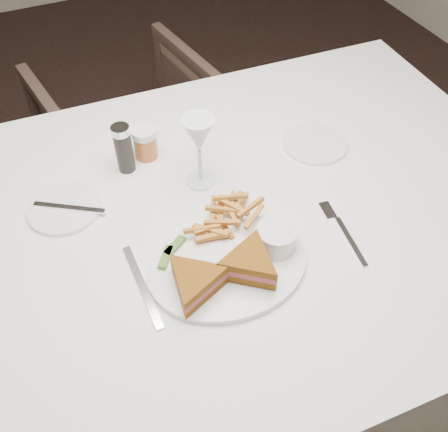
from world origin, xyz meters
name	(u,v)px	position (x,y,z in m)	size (l,w,h in m)	color
ground	(76,322)	(0.00, 0.00, 0.00)	(5.00, 5.00, 0.00)	black
table	(216,308)	(0.38, -0.36, 0.38)	(1.52, 1.01, 0.75)	white
chair_far	(134,129)	(0.43, 0.55, 0.32)	(0.61, 0.57, 0.63)	#443229
table_setting	(213,220)	(0.36, -0.40, 0.79)	(0.77, 0.62, 0.18)	white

